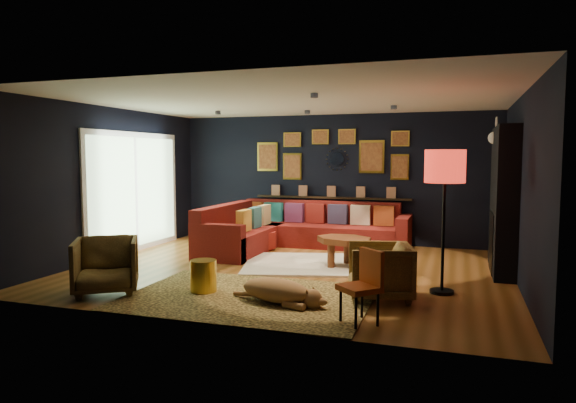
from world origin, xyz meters
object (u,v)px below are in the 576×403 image
(gold_stool, at_px, (203,276))
(orange_chair, at_px, (364,281))
(floor_lamp, at_px, (445,172))
(armchair_right, at_px, (380,268))
(sectional, at_px, (289,231))
(armchair_left, at_px, (106,263))
(dog, at_px, (276,286))
(pouf, at_px, (263,240))
(coffee_table, at_px, (344,243))

(gold_stool, relative_size, orange_chair, 0.54)
(orange_chair, bearing_deg, floor_lamp, 107.69)
(armchair_right, relative_size, gold_stool, 1.79)
(sectional, height_order, armchair_left, sectional)
(dog, bearing_deg, armchair_right, 41.36)
(pouf, xyz_separation_m, orange_chair, (2.57, -3.67, 0.27))
(pouf, relative_size, armchair_left, 0.60)
(coffee_table, height_order, armchair_right, armchair_right)
(armchair_left, bearing_deg, dog, -26.30)
(coffee_table, relative_size, orange_chair, 1.35)
(armchair_left, bearing_deg, orange_chair, -35.33)
(dog, bearing_deg, pouf, 127.43)
(sectional, bearing_deg, armchair_right, -54.14)
(sectional, distance_m, coffee_table, 1.99)
(pouf, bearing_deg, sectional, 39.89)
(pouf, height_order, gold_stool, gold_stool)
(pouf, xyz_separation_m, armchair_right, (2.58, -2.67, 0.19))
(armchair_left, xyz_separation_m, gold_stool, (1.17, 0.42, -0.18))
(coffee_table, bearing_deg, armchair_left, -136.68)
(pouf, bearing_deg, dog, -66.26)
(floor_lamp, height_order, dog, floor_lamp)
(armchair_left, distance_m, dog, 2.25)
(coffee_table, xyz_separation_m, armchair_left, (-2.58, -2.43, -0.00))
(floor_lamp, bearing_deg, dog, -149.08)
(coffee_table, distance_m, gold_stool, 2.47)
(armchair_left, bearing_deg, armchair_right, -18.55)
(coffee_table, relative_size, pouf, 2.22)
(pouf, distance_m, gold_stool, 3.13)
(sectional, xyz_separation_m, armchair_right, (2.17, -3.01, 0.06))
(armchair_left, xyz_separation_m, floor_lamp, (4.09, 1.37, 1.16))
(sectional, distance_m, floor_lamp, 4.01)
(sectional, distance_m, armchair_right, 3.71)
(floor_lamp, distance_m, dog, 2.55)
(orange_chair, xyz_separation_m, dog, (-1.13, 0.40, -0.24))
(gold_stool, xyz_separation_m, orange_chair, (2.18, -0.57, 0.25))
(sectional, xyz_separation_m, floor_lamp, (2.90, -2.49, 1.24))
(pouf, relative_size, orange_chair, 0.61)
(orange_chair, height_order, dog, orange_chair)
(gold_stool, bearing_deg, dog, -8.97)
(armchair_right, relative_size, floor_lamp, 0.41)
(armchair_left, bearing_deg, sectional, 40.07)
(gold_stool, height_order, floor_lamp, floor_lamp)
(coffee_table, xyz_separation_m, gold_stool, (-1.41, -2.02, -0.19))
(floor_lamp, bearing_deg, gold_stool, -161.98)
(pouf, height_order, armchair_right, armchair_right)
(gold_stool, height_order, dog, gold_stool)
(orange_chair, bearing_deg, armchair_left, -139.07)
(pouf, bearing_deg, coffee_table, -31.23)
(armchair_left, distance_m, gold_stool, 1.26)
(armchair_right, distance_m, orange_chair, 1.01)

